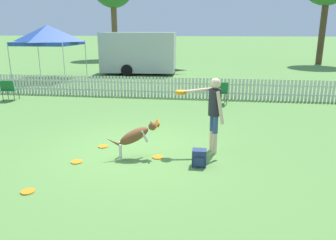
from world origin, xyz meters
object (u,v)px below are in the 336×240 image
(folding_chair_center, at_px, (221,91))
(frisbee_near_handler, at_px, (158,157))
(leaping_dog, at_px, (136,135))
(canopy_tent_main, at_px, (48,35))
(frisbee_near_dog, at_px, (103,146))
(equipment_trailer, at_px, (139,52))
(backpack_on_grass, at_px, (199,158))
(handler_person, at_px, (213,106))
(frisbee_far_scatter, at_px, (77,162))
(frisbee_midfield, at_px, (28,191))
(folding_chair_blue_left, at_px, (9,88))

(folding_chair_center, bearing_deg, frisbee_near_handler, 69.68)
(leaping_dog, relative_size, canopy_tent_main, 0.38)
(frisbee_near_dog, relative_size, equipment_trailer, 0.04)
(backpack_on_grass, bearing_deg, leaping_dog, 168.37)
(handler_person, bearing_deg, backpack_on_grass, 145.66)
(frisbee_far_scatter, relative_size, canopy_tent_main, 0.08)
(leaping_dog, height_order, equipment_trailer, equipment_trailer)
(frisbee_far_scatter, xyz_separation_m, equipment_trailer, (-1.78, 14.06, 1.32))
(handler_person, distance_m, equipment_trailer, 13.82)
(frisbee_midfield, bearing_deg, frisbee_near_handler, 43.25)
(frisbee_near_dog, distance_m, backpack_on_grass, 2.48)
(frisbee_near_handler, bearing_deg, handler_person, 24.88)
(frisbee_near_dog, height_order, equipment_trailer, equipment_trailer)
(frisbee_near_handler, xyz_separation_m, frisbee_far_scatter, (-1.66, -0.49, 0.00))
(frisbee_far_scatter, bearing_deg, folding_chair_blue_left, 132.45)
(canopy_tent_main, bearing_deg, folding_chair_blue_left, -78.74)
(folding_chair_blue_left, xyz_separation_m, folding_chair_center, (8.20, 0.46, 0.03))
(frisbee_near_handler, xyz_separation_m, frisbee_midfield, (-1.98, -1.86, 0.00))
(folding_chair_blue_left, relative_size, canopy_tent_main, 0.27)
(frisbee_midfield, distance_m, equipment_trailer, 15.55)
(frisbee_midfield, bearing_deg, frisbee_near_dog, 76.51)
(frisbee_near_dog, bearing_deg, equipment_trailer, 98.83)
(frisbee_near_handler, distance_m, equipment_trailer, 14.05)
(handler_person, relative_size, frisbee_near_handler, 7.10)
(frisbee_near_dog, bearing_deg, frisbee_midfield, -103.49)
(backpack_on_grass, xyz_separation_m, folding_chair_blue_left, (-7.67, 5.39, 0.31))
(handler_person, bearing_deg, folding_chair_blue_left, 41.08)
(backpack_on_grass, height_order, canopy_tent_main, canopy_tent_main)
(frisbee_near_dog, distance_m, equipment_trailer, 13.29)
(leaping_dog, relative_size, equipment_trailer, 0.22)
(backpack_on_grass, xyz_separation_m, folding_chair_center, (0.54, 5.84, 0.33))
(frisbee_near_handler, height_order, frisbee_near_dog, same)
(frisbee_near_dog, xyz_separation_m, frisbee_midfield, (-0.56, -2.35, 0.00))
(frisbee_near_handler, height_order, frisbee_far_scatter, same)
(leaping_dog, relative_size, backpack_on_grass, 3.29)
(handler_person, distance_m, folding_chair_blue_left, 9.12)
(equipment_trailer, bearing_deg, folding_chair_center, -61.43)
(handler_person, xyz_separation_m, folding_chair_center, (0.30, 4.99, -0.57))
(handler_person, relative_size, folding_chair_center, 2.00)
(frisbee_near_dog, height_order, canopy_tent_main, canopy_tent_main)
(leaping_dog, xyz_separation_m, frisbee_midfield, (-1.51, -1.82, -0.50))
(frisbee_midfield, bearing_deg, frisbee_far_scatter, 76.93)
(frisbee_midfield, bearing_deg, leaping_dog, 50.35)
(handler_person, bearing_deg, folding_chair_center, -22.59)
(frisbee_near_dog, relative_size, folding_chair_blue_left, 0.30)
(canopy_tent_main, bearing_deg, leaping_dog, -55.64)
(handler_person, height_order, frisbee_near_dog, handler_person)
(folding_chair_center, distance_m, equipment_trailer, 9.45)
(frisbee_far_scatter, height_order, backpack_on_grass, backpack_on_grass)
(frisbee_midfield, xyz_separation_m, folding_chair_center, (3.44, 7.38, 0.50))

